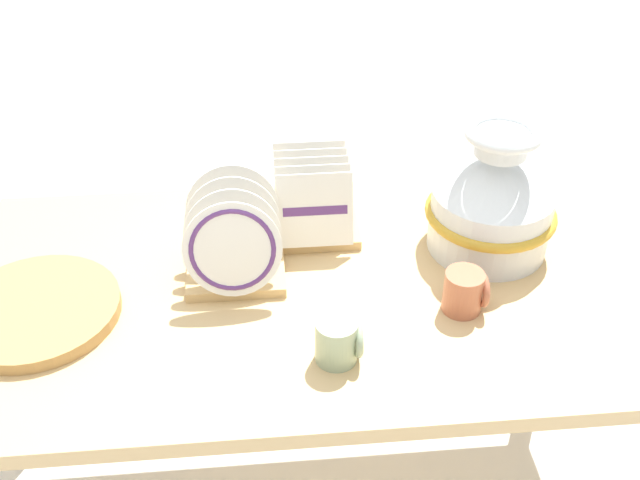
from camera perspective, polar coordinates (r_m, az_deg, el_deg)
The scene contains 7 objects.
display_table at distance 1.59m, azimuth -0.00°, elevation -5.33°, with size 1.47×0.78×0.67m.
ceramic_vase at distance 1.62m, azimuth 13.02°, elevation 3.06°, with size 0.28×0.28×0.29m.
dish_rack_round_plates at distance 1.51m, azimuth -6.58°, elevation -0.54°, with size 0.20×0.20×0.21m.
dish_rack_square_plates at distance 1.65m, azimuth -0.57°, elevation 2.44°, with size 0.20×0.19×0.18m.
wicker_charger_stack at distance 1.56m, azimuth -20.82°, elevation -5.04°, with size 0.32×0.32×0.03m.
mug_sage_glaze at distance 1.35m, azimuth 1.44°, elevation -7.67°, with size 0.08×0.08×0.09m.
mug_terracotta_glaze at distance 1.48m, azimuth 11.00°, elevation -3.87°, with size 0.08×0.08×0.09m.
Camera 1 is at (-0.11, -1.19, 1.65)m, focal length 42.00 mm.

